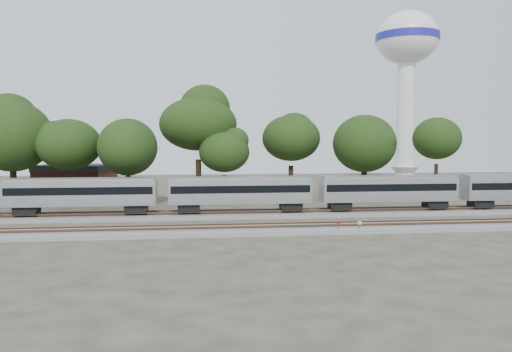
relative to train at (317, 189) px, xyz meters
The scene contains 17 objects.
ground 9.07m from the train, 135.35° to the right, with size 160.00×160.00×0.00m, color #383328.
track_far 6.71m from the train, behind, with size 160.00×5.00×0.73m.
track_near 12.04m from the train, 121.28° to the right, with size 160.00×5.00×0.73m.
train is the anchor object (origin of this frame).
switch_stand_red 11.95m from the train, 93.47° to the right, with size 0.35×0.06×1.09m.
switch_stand_white 11.96m from the train, 83.30° to the right, with size 0.34×0.18×1.14m.
switch_lever 12.19m from the train, 87.16° to the right, with size 0.50×0.30×0.30m, color #512D19.
water_tower 53.78m from the train, 55.04° to the left, with size 12.48×12.48×34.54m.
brick_building 38.76m from the train, 146.47° to the left, with size 12.04×9.71×5.10m.
tree_0 40.86m from the train, 161.58° to the left, with size 9.52×9.52×13.42m.
tree_1 33.15m from the train, 159.69° to the left, with size 8.36×8.36×11.79m.
tree_2 24.52m from the train, 160.44° to the left, with size 8.05×8.05×11.35m.
tree_3 22.89m from the train, 129.80° to the left, with size 11.34×11.34×15.99m.
tree_4 17.10m from the train, 127.44° to the left, with size 7.28×7.28×10.26m.
tree_5 19.24m from the train, 88.80° to the left, with size 9.28×9.28×13.09m.
tree_6 18.07m from the train, 52.79° to the left, with size 8.45×8.45×11.92m.
tree_7 33.38m from the train, 39.81° to the left, with size 9.27×9.27×13.07m.
Camera 1 is at (-7.77, -50.92, 8.67)m, focal length 35.00 mm.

